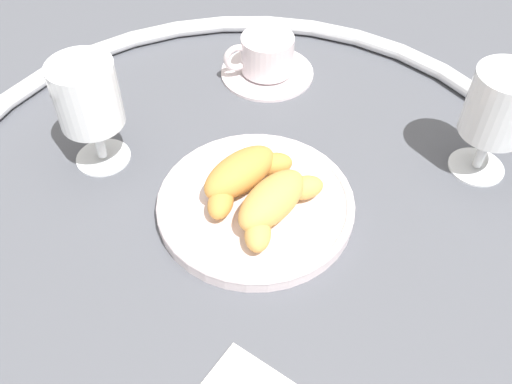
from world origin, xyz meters
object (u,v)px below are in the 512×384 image
(croissant_small, at_px, (275,202))
(juice_glass_left, at_px, (88,99))
(pastry_plate, at_px, (256,204))
(coffee_cup_near, at_px, (266,59))
(juice_glass_right, at_px, (499,108))
(croissant_large, at_px, (242,175))

(croissant_small, distance_m, juice_glass_left, 0.25)
(pastry_plate, distance_m, coffee_cup_near, 0.27)
(coffee_cup_near, height_order, juice_glass_right, juice_glass_right)
(coffee_cup_near, relative_size, juice_glass_left, 0.97)
(croissant_small, relative_size, coffee_cup_near, 0.99)
(croissant_large, xyz_separation_m, coffee_cup_near, (-0.18, -0.17, -0.01))
(pastry_plate, bearing_deg, juice_glass_left, -64.23)
(croissant_small, height_order, juice_glass_right, juice_glass_right)
(croissant_small, bearing_deg, pastry_plate, -88.42)
(juice_glass_left, xyz_separation_m, juice_glass_right, (-0.35, 0.31, 0.00))
(pastry_plate, height_order, croissant_small, croissant_small)
(juice_glass_left, bearing_deg, juice_glass_right, 137.73)
(juice_glass_right, bearing_deg, croissant_large, -30.30)
(juice_glass_left, bearing_deg, croissant_large, 118.98)
(croissant_large, relative_size, croissant_small, 1.02)
(pastry_plate, xyz_separation_m, croissant_small, (-0.00, 0.03, 0.03))
(coffee_cup_near, bearing_deg, croissant_large, 42.67)
(croissant_large, xyz_separation_m, juice_glass_left, (0.09, -0.17, 0.05))
(croissant_large, distance_m, juice_glass_left, 0.20)
(croissant_small, relative_size, juice_glass_right, 0.96)
(croissant_large, bearing_deg, coffee_cup_near, -137.33)
(croissant_small, xyz_separation_m, juice_glass_right, (-0.25, 0.09, 0.06))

